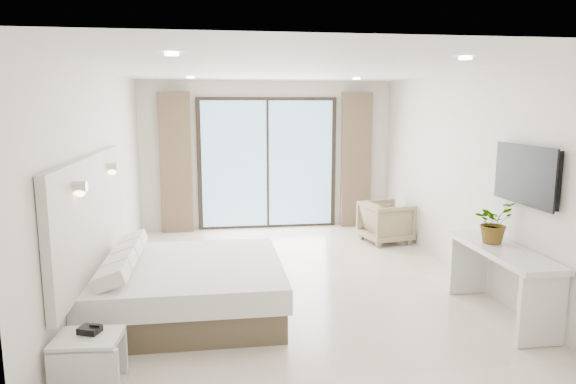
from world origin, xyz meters
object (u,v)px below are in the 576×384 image
Objects in this scene: console_desk at (502,267)px; nightstand at (89,364)px; bed at (187,287)px; armchair at (386,220)px.

nightstand is at bearing -167.50° from console_desk.
bed is at bearing 170.02° from console_desk.
bed is 1.64m from nightstand.
nightstand is 5.59m from armchair.
console_desk is (3.34, -0.59, 0.26)m from bed.
console_desk is 2.10× the size of armchair.
armchair is (-0.19, 3.16, -0.19)m from console_desk.
nightstand is (-0.69, -1.48, -0.06)m from bed.
console_desk is at bearing 16.90° from nightstand.
console_desk reaches higher than armchair.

